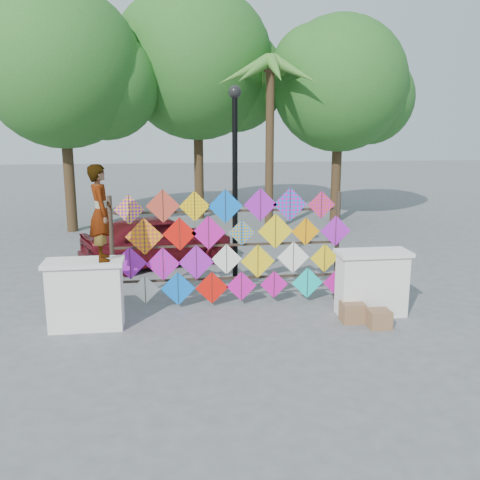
{
  "coord_description": "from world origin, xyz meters",
  "views": [
    {
      "loc": [
        -1.13,
        -9.71,
        3.7
      ],
      "look_at": [
        0.23,
        0.6,
        1.39
      ],
      "focal_mm": 40.0,
      "sensor_mm": 36.0,
      "label": 1
    }
  ],
  "objects_px": {
    "kite_rack": "(230,247)",
    "lamppost": "(235,169)",
    "vendor_woman": "(101,213)",
    "sedan": "(159,239)"
  },
  "relations": [
    {
      "from": "kite_rack",
      "to": "lamppost",
      "type": "bearing_deg",
      "value": 78.89
    },
    {
      "from": "lamppost",
      "to": "sedan",
      "type": "bearing_deg",
      "value": 129.32
    },
    {
      "from": "vendor_woman",
      "to": "sedan",
      "type": "distance_m",
      "value": 4.68
    },
    {
      "from": "vendor_woman",
      "to": "lamppost",
      "type": "xyz_separation_m",
      "value": [
        2.65,
        2.2,
        0.56
      ]
    },
    {
      "from": "vendor_woman",
      "to": "lamppost",
      "type": "distance_m",
      "value": 3.49
    },
    {
      "from": "sedan",
      "to": "lamppost",
      "type": "distance_m",
      "value": 3.44
    },
    {
      "from": "lamppost",
      "to": "vendor_woman",
      "type": "bearing_deg",
      "value": -140.31
    },
    {
      "from": "vendor_woman",
      "to": "sedan",
      "type": "xyz_separation_m",
      "value": [
        0.89,
        4.36,
        -1.45
      ]
    },
    {
      "from": "sedan",
      "to": "kite_rack",
      "type": "bearing_deg",
      "value": -178.72
    },
    {
      "from": "kite_rack",
      "to": "vendor_woman",
      "type": "relative_size",
      "value": 2.87
    }
  ]
}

